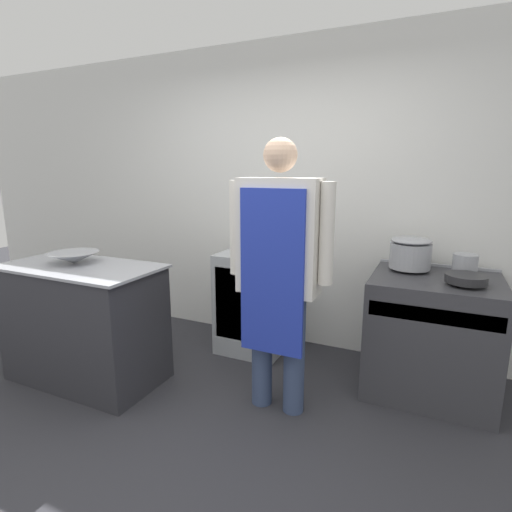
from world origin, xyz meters
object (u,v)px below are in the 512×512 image
Objects in this scene: mixing_bowl at (74,258)px; saute_pan at (466,279)px; stove at (431,335)px; person_cook at (278,261)px; sauce_pot at (465,264)px; fridge_unit at (255,301)px; stock_pot at (410,253)px.

mixing_bowl is 1.42× the size of saute_pan.
stove is 0.49× the size of person_cook.
person_cook reaches higher than stove.
person_cook is 10.77× the size of sauce_pot.
person_cook is 4.88× the size of mixing_bowl.
stove is at bearing 19.44° from mixing_bowl.
sauce_pot is at bearing 20.80° from mixing_bowl.
person_cook is 1.37m from sauce_pot.
saute_pan is (1.10, 0.54, -0.13)m from person_cook.
person_cook is at bearing -55.86° from fridge_unit.
person_cook is 1.60m from mixing_bowl.
mixing_bowl is at bearing -164.28° from saute_pan.
stove is at bearing -34.43° from stock_pot.
person_cook is at bearing 7.56° from mixing_bowl.
stove is 3.41× the size of saute_pan.
mixing_bowl is 2.79m from saute_pan.
stock_pot is (2.31, 1.02, 0.05)m from mixing_bowl.
stock_pot is at bearing 144.27° from saute_pan.
stove is 0.52m from saute_pan.
mixing_bowl is 1.24× the size of stock_pot.
stock_pot is 0.46m from saute_pan.
mixing_bowl reaches higher than fridge_unit.
fridge_unit is at bearing 175.49° from stove.
saute_pan is at bearing -90.00° from sauce_pot.
fridge_unit is at bearing -179.21° from stock_pot.
person_cook is at bearing -143.71° from sauce_pot.
fridge_unit is at bearing 43.79° from mixing_bowl.
stove is 2.71m from mixing_bowl.
fridge_unit is 3.02× the size of stock_pot.
mixing_bowl is at bearing -156.25° from stock_pot.
sauce_pot is (0.17, 0.13, 0.52)m from stove.
stock_pot is 1.14× the size of saute_pan.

